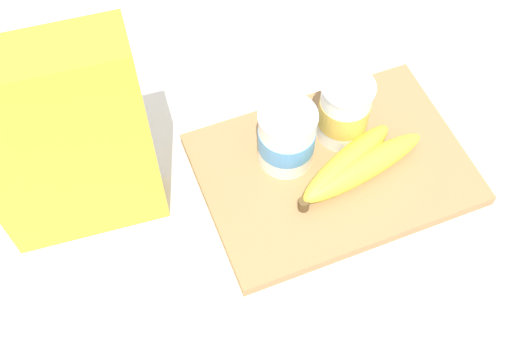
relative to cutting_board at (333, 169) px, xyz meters
name	(u,v)px	position (x,y,z in m)	size (l,w,h in m)	color
ground_plane	(332,172)	(0.00, 0.00, -0.01)	(2.40, 2.40, 0.00)	silver
cutting_board	(333,169)	(0.00, 0.00, 0.00)	(0.34, 0.24, 0.02)	#A37A4C
cereal_box	(64,148)	(-0.31, 0.06, 0.14)	(0.19, 0.06, 0.30)	yellow
yogurt_cup_front	(287,137)	(-0.05, 0.04, 0.05)	(0.07, 0.07, 0.09)	white
yogurt_cup_back	(344,110)	(0.03, 0.04, 0.06)	(0.07, 0.07, 0.10)	white
banana_bunch	(355,165)	(0.02, -0.02, 0.03)	(0.19, 0.10, 0.04)	yellow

